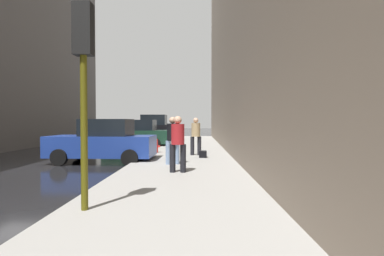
# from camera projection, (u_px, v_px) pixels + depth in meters

# --- Properties ---
(ground_plane) EXTENTS (120.00, 120.00, 0.00)m
(ground_plane) POSITION_uv_depth(u_px,v_px,m) (22.00, 167.00, 11.06)
(ground_plane) COLOR black
(sidewalk) EXTENTS (4.00, 40.00, 0.15)m
(sidewalk) POSITION_uv_depth(u_px,v_px,m) (184.00, 166.00, 10.97)
(sidewalk) COLOR gray
(sidewalk) RESTS_ON ground_plane
(parked_blue_sedan) EXTENTS (4.25, 2.16, 1.79)m
(parked_blue_sedan) POSITION_uv_depth(u_px,v_px,m) (104.00, 142.00, 12.27)
(parked_blue_sedan) COLOR navy
(parked_blue_sedan) RESTS_ON ground_plane
(parked_dark_green_sedan) EXTENTS (4.27, 2.19, 1.79)m
(parked_dark_green_sedan) POSITION_uv_depth(u_px,v_px,m) (138.00, 134.00, 19.48)
(parked_dark_green_sedan) COLOR #193828
(parked_dark_green_sedan) RESTS_ON ground_plane
(parked_black_suv) EXTENTS (4.66, 2.19, 2.25)m
(parked_black_suv) POSITION_uv_depth(u_px,v_px,m) (152.00, 129.00, 25.84)
(parked_black_suv) COLOR black
(parked_black_suv) RESTS_ON ground_plane
(fire_hydrant) EXTENTS (0.42, 0.22, 0.70)m
(fire_hydrant) POSITION_uv_depth(u_px,v_px,m) (156.00, 146.00, 14.78)
(fire_hydrant) COLOR red
(fire_hydrant) RESTS_ON sidewalk
(traffic_light) EXTENTS (0.32, 0.32, 3.60)m
(traffic_light) POSITION_uv_depth(u_px,v_px,m) (84.00, 61.00, 5.20)
(traffic_light) COLOR #514C0F
(traffic_light) RESTS_ON sidewalk
(pedestrian_in_red_jacket) EXTENTS (0.51, 0.41, 1.71)m
(pedestrian_in_red_jacket) POSITION_uv_depth(u_px,v_px,m) (178.00, 141.00, 9.07)
(pedestrian_in_red_jacket) COLOR black
(pedestrian_in_red_jacket) RESTS_ON sidewalk
(pedestrian_in_tan_coat) EXTENTS (0.50, 0.40, 1.71)m
(pedestrian_in_tan_coat) POSITION_uv_depth(u_px,v_px,m) (196.00, 134.00, 13.67)
(pedestrian_in_tan_coat) COLOR black
(pedestrian_in_tan_coat) RESTS_ON sidewalk
(pedestrian_in_jeans) EXTENTS (0.53, 0.48, 1.71)m
(pedestrian_in_jeans) POSITION_uv_depth(u_px,v_px,m) (173.00, 138.00, 10.78)
(pedestrian_in_jeans) COLOR #728CB2
(pedestrian_in_jeans) RESTS_ON sidewalk
(duffel_bag) EXTENTS (0.32, 0.44, 0.28)m
(duffel_bag) POSITION_uv_depth(u_px,v_px,m) (203.00, 154.00, 12.82)
(duffel_bag) COLOR black
(duffel_bag) RESTS_ON sidewalk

